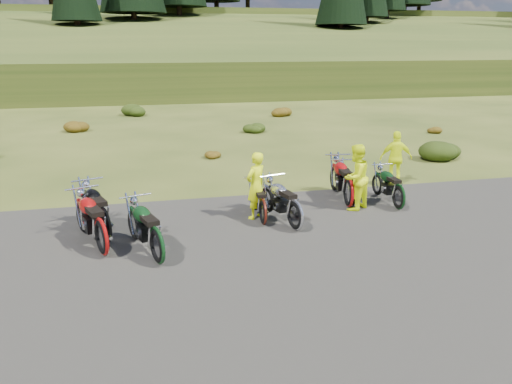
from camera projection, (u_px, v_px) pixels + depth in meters
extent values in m
plane|color=#303F15|center=(287.00, 248.00, 11.02)|extent=(300.00, 300.00, 0.00)
cube|color=black|center=(318.00, 290.00, 9.15)|extent=(20.00, 12.00, 0.04)
cube|color=#2E4015|center=(151.00, 62.00, 113.66)|extent=(300.00, 90.00, 9.17)
cylinder|color=black|center=(51.00, 1.00, 74.81)|extent=(0.70, 0.70, 2.20)
cylinder|color=black|center=(78.00, 30.00, 54.10)|extent=(0.70, 0.70, 2.20)
cylinder|color=black|center=(134.00, 21.00, 60.64)|extent=(0.70, 0.70, 2.20)
cylinder|color=black|center=(179.00, 14.00, 67.19)|extent=(0.70, 0.70, 2.20)
cylinder|color=black|center=(217.00, 8.00, 73.74)|extent=(0.70, 0.70, 2.20)
cylinder|color=black|center=(248.00, 4.00, 80.34)|extent=(0.70, 0.70, 2.20)
cylinder|color=black|center=(340.00, 33.00, 59.69)|extent=(0.70, 0.70, 2.20)
cylinder|color=black|center=(366.00, 24.00, 66.23)|extent=(0.70, 0.70, 2.20)
cylinder|color=black|center=(387.00, 17.00, 72.78)|extent=(0.70, 0.70, 2.20)
cylinder|color=black|center=(404.00, 11.00, 79.33)|extent=(0.70, 0.70, 2.20)
cylinder|color=black|center=(419.00, 7.00, 85.88)|extent=(0.70, 0.70, 2.20)
ellipsoid|color=#5C2D0B|center=(76.00, 125.00, 25.06)|extent=(1.30, 1.30, 0.77)
ellipsoid|color=black|center=(135.00, 108.00, 30.61)|extent=(1.56, 1.56, 0.92)
ellipsoid|color=#5C2D0B|center=(211.00, 153.00, 19.45)|extent=(0.77, 0.77, 0.45)
ellipsoid|color=black|center=(253.00, 127.00, 25.00)|extent=(1.03, 1.03, 0.61)
ellipsoid|color=#5C2D0B|center=(280.00, 110.00, 30.55)|extent=(1.30, 1.30, 0.77)
ellipsoid|color=black|center=(441.00, 147.00, 19.30)|extent=(1.56, 1.56, 0.92)
ellipsoid|color=#5C2D0B|center=(432.00, 128.00, 24.94)|extent=(0.77, 0.77, 0.45)
imported|color=#D9EB0C|center=(256.00, 187.00, 12.59)|extent=(0.75, 0.69, 1.72)
imported|color=#D9EB0C|center=(355.00, 178.00, 13.25)|extent=(1.09, 1.04, 1.78)
imported|color=#D9EB0C|center=(396.00, 159.00, 15.62)|extent=(1.07, 0.65, 1.70)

